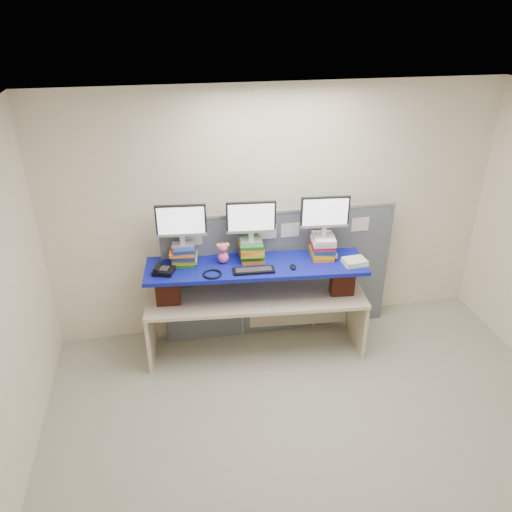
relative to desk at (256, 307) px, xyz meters
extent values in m
cube|color=#F6E8CA|center=(0.33, -1.45, 0.84)|extent=(5.00, 4.00, 2.80)
cube|color=#AEA998|center=(0.33, -1.45, -0.56)|extent=(5.00, 4.00, 0.01)
cube|color=white|center=(0.33, -1.45, 2.23)|extent=(5.00, 4.00, 0.01)
cube|color=#4F555E|center=(-0.53, 0.33, 0.19)|extent=(0.85, 0.05, 1.50)
cube|color=#4F555E|center=(0.33, 0.33, 0.19)|extent=(0.85, 0.05, 1.50)
cube|color=#4F555E|center=(1.20, 0.33, 0.19)|extent=(0.85, 0.05, 1.50)
cube|color=silver|center=(0.33, 0.33, 0.95)|extent=(2.60, 0.06, 0.03)
cube|color=silver|center=(-0.62, 0.30, 0.74)|extent=(0.20, 0.00, 0.16)
cube|color=silver|center=(0.18, 0.30, 0.74)|extent=(0.20, 0.00, 0.16)
cube|color=silver|center=(0.43, 0.30, 0.74)|extent=(0.20, 0.00, 0.16)
cube|color=silver|center=(1.23, 0.30, 0.74)|extent=(0.20, 0.00, 0.16)
cube|color=beige|center=(0.00, 0.00, 0.12)|extent=(2.37, 0.88, 0.04)
cube|color=beige|center=(-1.14, 0.10, -0.23)|extent=(0.09, 0.63, 0.67)
cube|color=beige|center=(1.14, -0.10, -0.23)|extent=(0.09, 0.63, 0.67)
cube|color=maroon|center=(-0.92, 0.03, 0.31)|extent=(0.26, 0.16, 0.33)
cube|color=maroon|center=(0.91, -0.13, 0.31)|extent=(0.26, 0.16, 0.33)
cube|color=#0A1085|center=(0.00, 0.00, 0.50)|extent=(2.31, 0.77, 0.04)
cube|color=#1A631F|center=(-0.72, 0.18, 0.54)|extent=(0.25, 0.29, 0.04)
cube|color=gold|center=(-0.71, 0.18, 0.58)|extent=(0.28, 0.29, 0.05)
cube|color=navy|center=(-0.72, 0.17, 0.62)|extent=(0.27, 0.30, 0.04)
cube|color=orange|center=(-0.73, 0.18, 0.66)|extent=(0.28, 0.31, 0.03)
cube|color=navy|center=(-0.72, 0.18, 0.70)|extent=(0.22, 0.29, 0.04)
cube|color=orange|center=(-0.02, 0.13, 0.54)|extent=(0.25, 0.28, 0.04)
cube|color=#1A631F|center=(-0.02, 0.13, 0.58)|extent=(0.27, 0.28, 0.05)
cube|color=gold|center=(-0.03, 0.12, 0.63)|extent=(0.26, 0.31, 0.05)
cube|color=orange|center=(-0.03, 0.12, 0.67)|extent=(0.25, 0.30, 0.04)
cube|color=#1A631F|center=(-0.03, 0.12, 0.71)|extent=(0.26, 0.30, 0.04)
cube|color=orange|center=(0.72, 0.05, 0.54)|extent=(0.25, 0.32, 0.04)
cube|color=gold|center=(0.73, 0.05, 0.58)|extent=(0.26, 0.30, 0.04)
cube|color=navy|center=(0.73, 0.04, 0.62)|extent=(0.26, 0.30, 0.04)
cube|color=red|center=(0.72, 0.05, 0.66)|extent=(0.25, 0.28, 0.04)
cube|color=silver|center=(0.73, 0.05, 0.69)|extent=(0.27, 0.29, 0.04)
cube|color=silver|center=(0.73, 0.06, 0.73)|extent=(0.25, 0.32, 0.04)
cube|color=#B6B5BA|center=(-0.72, 0.19, 0.73)|extent=(0.23, 0.16, 0.02)
cube|color=#B6B5BA|center=(-0.72, 0.19, 0.78)|extent=(0.05, 0.04, 0.09)
cube|color=black|center=(-0.72, 0.19, 0.99)|extent=(0.51, 0.08, 0.33)
cube|color=white|center=(-0.72, 0.17, 0.99)|extent=(0.46, 0.05, 0.29)
cube|color=#B6B5BA|center=(-0.03, 0.12, 0.73)|extent=(0.23, 0.16, 0.02)
cube|color=#B6B5BA|center=(-0.03, 0.12, 0.79)|extent=(0.05, 0.04, 0.09)
cube|color=black|center=(-0.03, 0.12, 1.00)|extent=(0.51, 0.08, 0.33)
cube|color=white|center=(-0.03, 0.10, 1.00)|extent=(0.46, 0.05, 0.29)
cube|color=#B6B5BA|center=(0.73, 0.06, 0.76)|extent=(0.23, 0.16, 0.02)
cube|color=#B6B5BA|center=(0.73, 0.06, 0.81)|extent=(0.05, 0.04, 0.09)
cube|color=black|center=(0.73, 0.06, 1.02)|extent=(0.51, 0.08, 0.33)
cube|color=white|center=(0.73, 0.04, 1.02)|extent=(0.46, 0.05, 0.29)
cube|color=black|center=(-0.05, -0.14, 0.53)|extent=(0.42, 0.16, 0.02)
cube|color=#29292B|center=(-0.05, -0.14, 0.54)|extent=(0.37, 0.11, 0.00)
ellipsoid|color=black|center=(0.36, -0.15, 0.53)|extent=(0.07, 0.11, 0.03)
cube|color=black|center=(-0.94, 0.00, 0.54)|extent=(0.24, 0.23, 0.05)
cube|color=#29292B|center=(-0.94, 0.00, 0.57)|extent=(0.12, 0.12, 0.01)
cube|color=black|center=(-0.99, 0.02, 0.58)|extent=(0.10, 0.18, 0.03)
torus|color=black|center=(-0.47, -0.13, 0.53)|extent=(0.25, 0.25, 0.02)
ellipsoid|color=#EB5991|center=(-0.32, 0.10, 0.58)|extent=(0.11, 0.10, 0.13)
sphere|color=#EB5991|center=(-0.32, 0.10, 0.69)|extent=(0.10, 0.10, 0.10)
sphere|color=yellow|center=(-0.37, 0.10, 0.72)|extent=(0.04, 0.04, 0.04)
sphere|color=yellow|center=(-0.28, 0.10, 0.72)|extent=(0.04, 0.04, 0.04)
cube|color=beige|center=(1.00, -0.18, 0.53)|extent=(0.25, 0.21, 0.03)
cube|color=beige|center=(1.00, -0.18, 0.56)|extent=(0.24, 0.20, 0.03)
camera|label=1|loc=(-0.86, -4.43, 2.97)|focal=35.00mm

